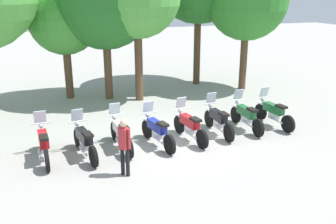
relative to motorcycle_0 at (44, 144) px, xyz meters
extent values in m
plane|color=#9E9B93|center=(4.12, 0.01, -0.52)|extent=(80.00, 80.00, 0.00)
cylinder|color=black|center=(-0.03, 0.73, -0.20)|extent=(0.13, 0.64, 0.64)
cylinder|color=black|center=(0.04, -0.82, -0.20)|extent=(0.13, 0.64, 0.64)
cube|color=silver|center=(-0.03, 0.73, 0.14)|extent=(0.14, 0.37, 0.04)
cube|color=red|center=(0.00, 0.01, 0.15)|extent=(0.31, 0.96, 0.30)
cube|color=silver|center=(0.00, -0.04, -0.12)|extent=(0.24, 0.41, 0.24)
cube|color=black|center=(0.02, -0.39, 0.34)|extent=(0.26, 0.45, 0.08)
cylinder|color=silver|center=(-0.03, 0.64, 0.12)|extent=(0.06, 0.23, 0.64)
cylinder|color=silver|center=(-0.03, 0.55, 0.45)|extent=(0.62, 0.07, 0.04)
sphere|color=silver|center=(-0.03, 0.68, 0.33)|extent=(0.17, 0.17, 0.16)
cylinder|color=silver|center=(-0.14, -0.35, -0.18)|extent=(0.11, 0.70, 0.07)
cube|color=silver|center=(-0.03, 0.61, 0.65)|extent=(0.37, 0.15, 0.39)
cylinder|color=black|center=(1.05, 0.54, -0.20)|extent=(0.21, 0.65, 0.64)
cylinder|color=black|center=(1.31, -0.98, -0.20)|extent=(0.21, 0.65, 0.64)
cube|color=silver|center=(1.05, 0.54, 0.14)|extent=(0.18, 0.38, 0.04)
cube|color=black|center=(1.17, -0.17, 0.15)|extent=(0.42, 0.98, 0.30)
cube|color=silver|center=(1.18, -0.22, -0.12)|extent=(0.28, 0.43, 0.24)
cube|color=black|center=(1.24, -0.57, 0.34)|extent=(0.31, 0.47, 0.08)
cylinder|color=silver|center=(1.06, 0.45, 0.12)|extent=(0.09, 0.23, 0.64)
cylinder|color=silver|center=(1.08, 0.37, 0.45)|extent=(0.62, 0.14, 0.04)
sphere|color=silver|center=(1.06, 0.49, 0.33)|extent=(0.18, 0.18, 0.16)
cylinder|color=silver|center=(1.07, -0.54, -0.18)|extent=(0.19, 0.70, 0.07)
cube|color=silver|center=(1.07, 0.42, 0.65)|extent=(0.38, 0.19, 0.39)
cylinder|color=black|center=(2.29, 0.79, -0.20)|extent=(0.15, 0.65, 0.64)
cylinder|color=black|center=(2.42, -0.75, -0.20)|extent=(0.15, 0.65, 0.64)
cube|color=silver|center=(2.29, 0.79, 0.14)|extent=(0.15, 0.37, 0.04)
cube|color=silver|center=(2.35, 0.07, 0.15)|extent=(0.34, 0.97, 0.30)
cube|color=silver|center=(2.35, 0.02, -0.12)|extent=(0.25, 0.42, 0.24)
cube|color=black|center=(2.38, -0.33, 0.34)|extent=(0.27, 0.46, 0.08)
cylinder|color=silver|center=(2.30, 0.70, 0.12)|extent=(0.07, 0.23, 0.64)
cylinder|color=silver|center=(2.31, 0.61, 0.45)|extent=(0.62, 0.09, 0.04)
sphere|color=silver|center=(2.30, 0.74, 0.33)|extent=(0.17, 0.17, 0.16)
cylinder|color=silver|center=(2.22, -0.29, -0.18)|extent=(0.13, 0.70, 0.07)
cube|color=silver|center=(2.30, 0.67, 0.65)|extent=(0.37, 0.16, 0.39)
cylinder|color=black|center=(3.39, 0.63, -0.20)|extent=(0.21, 0.65, 0.64)
cylinder|color=black|center=(3.67, -0.90, -0.20)|extent=(0.21, 0.65, 0.64)
cube|color=silver|center=(3.39, 0.63, 0.14)|extent=(0.18, 0.38, 0.04)
cube|color=navy|center=(3.52, -0.09, 0.15)|extent=(0.42, 0.98, 0.30)
cube|color=silver|center=(3.53, -0.13, -0.12)|extent=(0.29, 0.43, 0.24)
cube|color=black|center=(3.59, -0.48, 0.34)|extent=(0.31, 0.48, 0.08)
cylinder|color=silver|center=(3.41, 0.54, 0.12)|extent=(0.09, 0.23, 0.64)
cylinder|color=silver|center=(3.42, 0.45, 0.45)|extent=(0.62, 0.15, 0.04)
sphere|color=silver|center=(3.40, 0.58, 0.33)|extent=(0.19, 0.19, 0.16)
cylinder|color=silver|center=(3.42, -0.46, -0.18)|extent=(0.19, 0.70, 0.07)
cube|color=silver|center=(3.41, 0.51, 0.65)|extent=(0.38, 0.19, 0.39)
cylinder|color=black|center=(4.61, 0.70, -0.20)|extent=(0.18, 0.65, 0.64)
cylinder|color=black|center=(4.80, -0.84, -0.20)|extent=(0.18, 0.65, 0.64)
cube|color=silver|center=(4.61, 0.70, 0.14)|extent=(0.16, 0.37, 0.04)
cube|color=red|center=(4.70, -0.02, 0.15)|extent=(0.38, 0.98, 0.30)
cube|color=silver|center=(4.70, -0.07, -0.12)|extent=(0.27, 0.42, 0.24)
cube|color=black|center=(4.75, -0.41, 0.34)|extent=(0.29, 0.47, 0.08)
cylinder|color=silver|center=(4.62, 0.61, 0.12)|extent=(0.08, 0.23, 0.64)
cylinder|color=silver|center=(4.63, 0.52, 0.45)|extent=(0.62, 0.11, 0.04)
sphere|color=silver|center=(4.61, 0.65, 0.33)|extent=(0.18, 0.18, 0.16)
cylinder|color=silver|center=(4.58, -0.38, -0.18)|extent=(0.16, 0.70, 0.07)
cube|color=silver|center=(4.62, 0.58, 0.65)|extent=(0.37, 0.18, 0.39)
cylinder|color=black|center=(5.88, 0.91, -0.20)|extent=(0.11, 0.64, 0.64)
cylinder|color=black|center=(5.87, -0.64, -0.20)|extent=(0.11, 0.64, 0.64)
cube|color=silver|center=(5.88, 0.91, 0.14)|extent=(0.12, 0.36, 0.04)
cube|color=black|center=(5.88, 0.18, 0.15)|extent=(0.27, 0.95, 0.30)
cube|color=silver|center=(5.88, 0.13, -0.12)|extent=(0.22, 0.40, 0.24)
cube|color=black|center=(5.87, -0.22, 0.34)|extent=(0.24, 0.44, 0.08)
cylinder|color=silver|center=(5.88, 0.82, 0.12)|extent=(0.05, 0.23, 0.64)
cylinder|color=silver|center=(5.88, 0.73, 0.45)|extent=(0.62, 0.04, 0.04)
sphere|color=silver|center=(5.88, 0.86, 0.33)|extent=(0.16, 0.16, 0.16)
cylinder|color=silver|center=(5.72, -0.17, -0.18)|extent=(0.08, 0.70, 0.07)
cube|color=silver|center=(5.88, 0.79, 0.65)|extent=(0.36, 0.14, 0.39)
cylinder|color=black|center=(7.05, 0.99, -0.20)|extent=(0.10, 0.64, 0.64)
cylinder|color=black|center=(7.06, -0.56, -0.20)|extent=(0.10, 0.64, 0.64)
cube|color=silver|center=(7.05, 0.99, 0.14)|extent=(0.12, 0.36, 0.04)
cube|color=#1E6033|center=(7.05, 0.26, 0.15)|extent=(0.26, 0.95, 0.30)
cube|color=silver|center=(7.05, 0.21, -0.12)|extent=(0.22, 0.40, 0.24)
cube|color=black|center=(7.05, -0.14, 0.34)|extent=(0.24, 0.44, 0.08)
cylinder|color=silver|center=(7.05, 0.90, 0.12)|extent=(0.05, 0.23, 0.64)
cylinder|color=silver|center=(7.05, 0.81, 0.45)|extent=(0.62, 0.04, 0.04)
sphere|color=silver|center=(7.05, 0.94, 0.33)|extent=(0.16, 0.16, 0.16)
cylinder|color=silver|center=(6.89, -0.09, -0.18)|extent=(0.07, 0.70, 0.07)
cube|color=silver|center=(7.05, 0.87, 0.65)|extent=(0.36, 0.13, 0.39)
cylinder|color=black|center=(8.16, 0.98, -0.20)|extent=(0.15, 0.65, 0.64)
cylinder|color=black|center=(8.29, -0.57, -0.20)|extent=(0.15, 0.65, 0.64)
cube|color=silver|center=(8.16, 0.98, 0.14)|extent=(0.15, 0.37, 0.04)
cube|color=#1E6033|center=(8.22, 0.26, 0.15)|extent=(0.34, 0.97, 0.30)
cube|color=silver|center=(8.23, 0.21, -0.12)|extent=(0.25, 0.42, 0.24)
cube|color=black|center=(8.26, -0.14, 0.34)|extent=(0.28, 0.46, 0.08)
cylinder|color=silver|center=(8.17, 0.89, 0.12)|extent=(0.07, 0.23, 0.64)
cylinder|color=silver|center=(8.18, 0.80, 0.45)|extent=(0.62, 0.09, 0.04)
sphere|color=silver|center=(8.17, 0.93, 0.33)|extent=(0.17, 0.17, 0.16)
cylinder|color=silver|center=(8.09, -0.11, -0.18)|extent=(0.13, 0.70, 0.07)
cube|color=silver|center=(8.17, 0.86, 0.65)|extent=(0.37, 0.16, 0.39)
cylinder|color=black|center=(2.00, -1.73, -0.12)|extent=(0.16, 0.16, 0.79)
cylinder|color=black|center=(2.11, -1.86, -0.12)|extent=(0.16, 0.16, 0.79)
cube|color=#B22D33|center=(2.05, -1.79, 0.57)|extent=(0.29, 0.30, 0.59)
cylinder|color=#B22D33|center=(1.95, -1.67, 0.59)|extent=(0.11, 0.11, 0.56)
cylinder|color=#B22D33|center=(2.16, -1.92, 0.59)|extent=(0.11, 0.11, 0.56)
sphere|color=#DBAD89|center=(2.05, -1.79, 1.01)|extent=(0.30, 0.30, 0.21)
cylinder|color=brown|center=(1.38, 6.76, 0.76)|extent=(0.36, 0.36, 2.55)
sphere|color=#3D8E33|center=(1.38, 6.76, 3.16)|extent=(3.22, 3.22, 3.22)
cylinder|color=brown|center=(3.12, 6.07, 0.97)|extent=(0.36, 0.36, 2.98)
cylinder|color=brown|center=(4.41, 5.31, 1.18)|extent=(0.36, 0.36, 3.40)
cylinder|color=brown|center=(8.20, 7.35, 1.47)|extent=(0.36, 0.36, 3.98)
cylinder|color=brown|center=(9.96, 5.47, 1.03)|extent=(0.36, 0.36, 3.09)
camera|label=1|loc=(0.11, -10.77, 4.30)|focal=39.33mm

